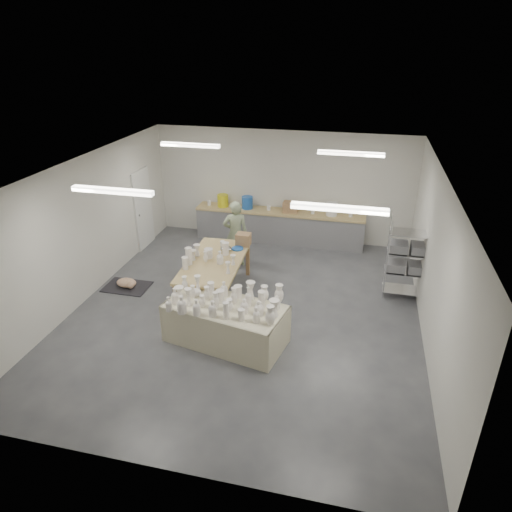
% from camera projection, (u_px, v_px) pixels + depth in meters
% --- Properties ---
extents(room, '(8.00, 8.02, 3.00)m').
position_uv_depth(room, '(241.00, 217.00, 8.72)').
color(room, '#424449').
rests_on(room, ground).
extents(back_counter, '(4.60, 0.60, 1.24)m').
position_uv_depth(back_counter, '(279.00, 225.00, 12.54)').
color(back_counter, tan).
rests_on(back_counter, ground).
extents(wire_shelf, '(0.88, 0.48, 1.80)m').
position_uv_depth(wire_shelf, '(408.00, 258.00, 9.69)').
color(wire_shelf, silver).
rests_on(wire_shelf, ground).
extents(drying_table, '(2.35, 1.47, 1.14)m').
position_uv_depth(drying_table, '(226.00, 321.00, 8.39)').
color(drying_table, olive).
rests_on(drying_table, ground).
extents(work_table, '(1.24, 2.34, 1.23)m').
position_uv_depth(work_table, '(216.00, 259.00, 9.80)').
color(work_table, tan).
rests_on(work_table, ground).
extents(rug, '(1.00, 0.70, 0.02)m').
position_uv_depth(rug, '(127.00, 287.00, 10.42)').
color(rug, black).
rests_on(rug, ground).
extents(cat, '(0.51, 0.40, 0.20)m').
position_uv_depth(cat, '(127.00, 283.00, 10.35)').
color(cat, white).
rests_on(cat, rug).
extents(potter, '(0.70, 0.57, 1.66)m').
position_uv_depth(potter, '(236.00, 234.00, 11.12)').
color(potter, gray).
rests_on(potter, ground).
extents(red_stool, '(0.36, 0.36, 0.28)m').
position_uv_depth(red_stool, '(239.00, 250.00, 11.61)').
color(red_stool, maroon).
rests_on(red_stool, ground).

